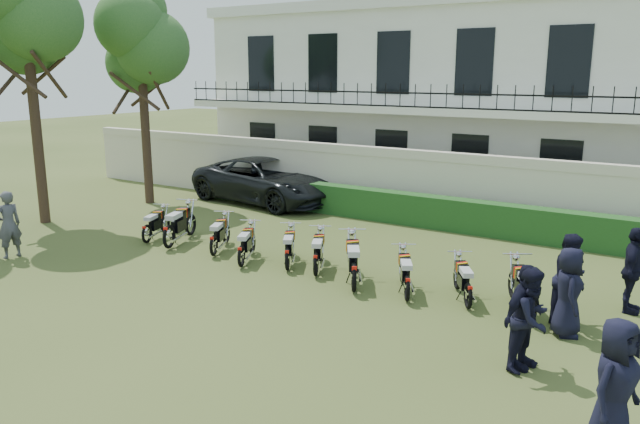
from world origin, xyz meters
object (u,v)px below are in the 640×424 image
object	(u,v)px
officer_5	(633,270)
motorcycle_2	(214,240)
motorcycle_4	(287,254)
officer_1	(531,319)
motorcycle_3	(241,251)
officer_4	(571,279)
officer_0	(615,387)
suv	(267,181)
officer_2	(524,317)
inspector	(8,225)
officer_3	(568,292)
motorcycle_0	(147,229)
motorcycle_5	(316,259)
tree_west_near	(141,40)
motorcycle_9	(531,300)
motorcycle_6	(354,270)
tree_west_mid	(25,8)
motorcycle_8	(469,290)
motorcycle_1	(169,231)
motorcycle_7	(407,282)

from	to	relation	value
officer_5	motorcycle_2	bearing A→B (deg)	98.63
motorcycle_4	officer_5	world-z (taller)	officer_5
motorcycle_2	officer_1	size ratio (longest dim) A/B	0.95
motorcycle_2	motorcycle_3	distance (m)	1.28
officer_4	officer_0	bearing A→B (deg)	-145.66
suv	officer_2	distance (m)	14.33
officer_1	motorcycle_4	bearing A→B (deg)	86.54
inspector	officer_0	xyz separation A→B (m)	(14.67, -0.79, 0.02)
motorcycle_3	officer_3	xyz separation A→B (m)	(7.71, 0.13, 0.40)
motorcycle_0	motorcycle_4	bearing A→B (deg)	-18.95
motorcycle_2	officer_2	bearing A→B (deg)	-38.55
officer_4	officer_5	xyz separation A→B (m)	(0.94, 1.24, -0.01)
motorcycle_5	officer_5	world-z (taller)	officer_5
motorcycle_2	inspector	bearing A→B (deg)	-172.15
officer_2	officer_5	distance (m)	3.84
tree_west_near	motorcycle_9	distance (m)	16.39
inspector	officer_2	size ratio (longest dim) A/B	1.00
motorcycle_6	motorcycle_9	bearing A→B (deg)	-26.67
tree_west_mid	motorcycle_9	world-z (taller)	tree_west_mid
suv	officer_2	xyz separation A→B (m)	(11.68, -8.30, 0.06)
officer_1	motorcycle_9	bearing A→B (deg)	28.02
motorcycle_4	motorcycle_9	distance (m)	5.89
motorcycle_3	officer_1	world-z (taller)	officer_1
officer_3	officer_0	bearing A→B (deg)	-179.11
tree_west_near	motorcycle_3	xyz separation A→B (m)	(7.95, -4.26, -5.45)
motorcycle_8	officer_2	xyz separation A→B (m)	(1.63, -2.00, 0.46)
inspector	officer_3	bearing A→B (deg)	109.65
officer_2	motorcycle_6	bearing A→B (deg)	84.29
motorcycle_4	tree_west_near	bearing A→B (deg)	126.28
officer_1	officer_5	xyz separation A→B (m)	(1.07, 3.64, 0.01)
motorcycle_1	motorcycle_2	distance (m)	1.52
motorcycle_4	motorcycle_6	bearing A→B (deg)	-42.64
motorcycle_3	motorcycle_5	xyz separation A→B (m)	(1.96, 0.42, 0.01)
motorcycle_5	officer_3	xyz separation A→B (m)	(5.75, -0.28, 0.39)
motorcycle_9	officer_4	size ratio (longest dim) A/B	0.97
motorcycle_3	officer_2	xyz separation A→B (m)	(7.36, -1.63, 0.45)
motorcycle_9	suv	xyz separation A→B (m)	(-11.33, 6.36, 0.34)
officer_4	officer_1	bearing A→B (deg)	-166.91
motorcycle_5	officer_5	bearing A→B (deg)	-13.74
motorcycle_6	officer_1	size ratio (longest dim) A/B	1.03
motorcycle_7	officer_5	xyz separation A→B (m)	(4.06, 1.94, 0.44)
motorcycle_1	motorcycle_6	size ratio (longest dim) A/B	1.10
motorcycle_0	officer_3	bearing A→B (deg)	-21.37
officer_4	officer_5	bearing A→B (deg)	-20.72
inspector	officer_3	distance (m)	13.68
motorcycle_2	motorcycle_4	xyz separation A→B (m)	(2.36, 0.06, -0.01)
motorcycle_4	officer_1	bearing A→B (deg)	-48.41
motorcycle_3	suv	size ratio (longest dim) A/B	0.27
officer_4	motorcycle_5	bearing A→B (deg)	109.95
motorcycle_9	officer_1	bearing A→B (deg)	-105.99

